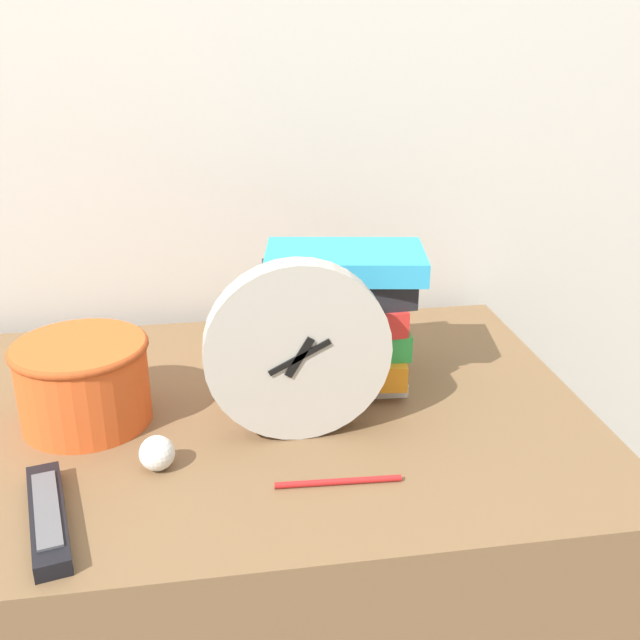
{
  "coord_description": "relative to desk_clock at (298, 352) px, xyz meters",
  "views": [
    {
      "loc": [
        -0.01,
        -0.61,
        1.24
      ],
      "look_at": [
        0.15,
        0.34,
        0.84
      ],
      "focal_mm": 42.0,
      "sensor_mm": 36.0,
      "label": 1
    }
  ],
  "objects": [
    {
      "name": "basket",
      "position": [
        -0.29,
        0.08,
        -0.06
      ],
      "size": [
        0.19,
        0.19,
        0.12
      ],
      "color": "#E05623",
      "rests_on": "desk"
    },
    {
      "name": "book_stack",
      "position": [
        0.08,
        0.15,
        -0.01
      ],
      "size": [
        0.26,
        0.19,
        0.21
      ],
      "color": "white",
      "rests_on": "desk"
    },
    {
      "name": "wall_back",
      "position": [
        -0.1,
        0.49,
        0.38
      ],
      "size": [
        6.0,
        0.04,
        2.4
      ],
      "color": "beige",
      "rests_on": "ground_plane"
    },
    {
      "name": "crumpled_paper_ball",
      "position": [
        -0.19,
        -0.06,
        -0.1
      ],
      "size": [
        0.04,
        0.04,
        0.04
      ],
      "color": "white",
      "rests_on": "desk"
    },
    {
      "name": "desk",
      "position": [
        -0.1,
        0.08,
        -0.47
      ],
      "size": [
        1.06,
        0.69,
        0.7
      ],
      "color": "brown",
      "rests_on": "ground_plane"
    },
    {
      "name": "desk_clock",
      "position": [
        0.0,
        0.0,
        0.0
      ],
      "size": [
        0.25,
        0.04,
        0.25
      ],
      "color": "#B7B2A8",
      "rests_on": "desk"
    },
    {
      "name": "tv_remote",
      "position": [
        -0.3,
        -0.15,
        -0.11
      ],
      "size": [
        0.08,
        0.2,
        0.02
      ],
      "color": "black",
      "rests_on": "desk"
    },
    {
      "name": "pen",
      "position": [
        0.03,
        -0.13,
        -0.12
      ],
      "size": [
        0.16,
        0.02,
        0.01
      ],
      "color": "#B21E1E",
      "rests_on": "desk"
    }
  ]
}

